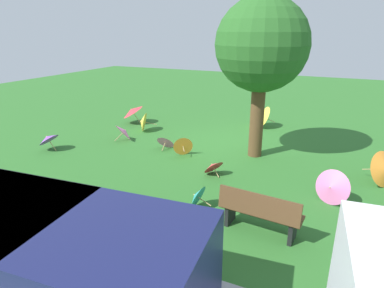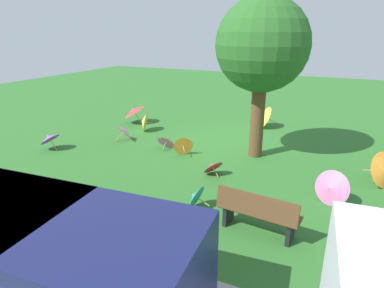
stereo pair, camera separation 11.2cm
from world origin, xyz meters
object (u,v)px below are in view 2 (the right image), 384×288
Objects in this scene: park_bench at (258,212)px; parasol_yellow_0 at (144,122)px; parasol_yellow_1 at (263,117)px; parasol_teal_2 at (195,196)px; parasol_pink_0 at (125,131)px; parasol_pink_2 at (166,141)px; parasol_pink_1 at (331,188)px; parasol_orange_1 at (183,145)px; van_dark at (28,250)px; shade_tree at (262,46)px; parasol_red_1 at (212,166)px; parasol_red_0 at (133,110)px; parasol_purple_1 at (49,138)px.

parasol_yellow_0 is at bearing -40.21° from park_bench.
parasol_yellow_1 is (1.69, -7.41, -0.01)m from park_bench.
parasol_yellow_1 is at bearing -88.58° from parasol_teal_2.
parasol_pink_0 is 1.56× the size of parasol_pink_2.
parasol_teal_2 is (2.72, 1.45, -0.12)m from parasol_pink_1.
parasol_pink_0 is 1.59× the size of parasol_teal_2.
park_bench reaches higher than parasol_orange_1.
shade_tree is (-1.33, -7.22, 2.43)m from van_dark.
park_bench is at bearing 102.83° from parasol_yellow_1.
shade_tree reaches higher than park_bench.
parasol_pink_0 is 1.29× the size of parasol_red_1.
parasol_red_0 is 3.97m from parasol_purple_1.
parasol_yellow_1 is at bearing -94.27° from van_dark.
van_dark is 1.00× the size of shade_tree.
shade_tree is 4.39m from parasol_yellow_1.
parasol_purple_1 is (4.25, 1.46, 0.10)m from parasol_orange_1.
parasol_orange_1 is 4.45m from parasol_yellow_1.
parasol_red_0 is at bearing -39.82° from park_bench.
parasol_purple_1 is (1.66, 3.15, 0.03)m from parasol_yellow_0.
van_dark is 2.89× the size of park_bench.
parasol_red_1 is at bearing 149.09° from parasol_pink_2.
van_dark is at bearing 79.56° from shade_tree.
parasol_yellow_0 is at bearing 142.52° from parasol_red_0.
parasol_pink_2 is at bearing -41.28° from park_bench.
parasol_purple_1 is at bearing 44.09° from parasol_yellow_1.
parasol_purple_1 reaches higher than parasol_red_1.
parasol_pink_1 is at bearing 154.34° from parasol_red_0.
parasol_pink_0 is (-0.03, 1.26, -0.05)m from parasol_yellow_0.
parasol_pink_1 is 0.72× the size of parasol_red_0.
parasol_yellow_0 is 4.85m from parasol_red_1.
parasol_yellow_0 is 1.11× the size of parasol_red_1.
shade_tree reaches higher than parasol_yellow_1.
parasol_teal_2 is at bearing 135.06° from parasol_red_0.
parasol_pink_0 is at bearing 42.26° from parasol_yellow_1.
parasol_red_1 is (-4.01, 2.72, -0.13)m from parasol_yellow_0.
parasol_red_0 is 7.52m from parasol_teal_2.
parasol_red_0 is at bearing -34.36° from parasol_orange_1.
parasol_red_0 reaches higher than parasol_teal_2.
parasol_pink_2 is at bearing -17.90° from parasol_pink_1.
parasol_yellow_0 reaches higher than parasol_red_1.
parasol_yellow_1 is (-1.56, -4.16, 0.14)m from parasol_orange_1.
van_dark reaches higher than parasol_yellow_1.
parasol_red_0 is (1.00, -0.77, 0.18)m from parasol_yellow_0.
parasol_red_0 is 1.70× the size of parasol_red_1.
parasol_pink_2 is at bearing 175.26° from parasol_pink_0.
parasol_orange_1 reaches higher than parasol_red_1.
parasol_teal_2 is (-0.96, -3.46, -0.63)m from van_dark.
parasol_yellow_0 is 1.28m from parasol_red_0.
parasol_pink_0 is 1.33× the size of parasol_purple_1.
parasol_red_0 is (8.04, -3.86, 0.15)m from parasol_pink_1.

